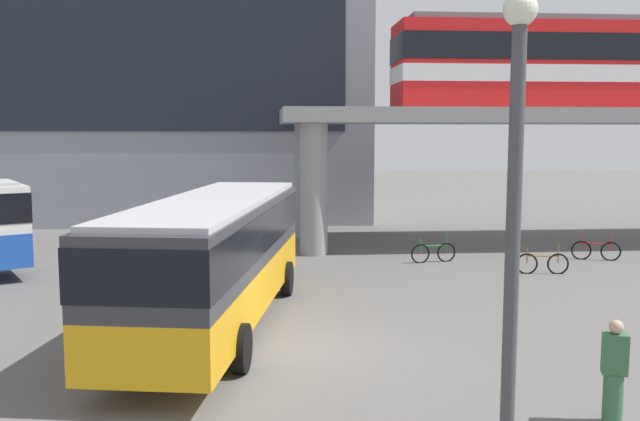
{
  "coord_description": "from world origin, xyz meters",
  "views": [
    {
      "loc": [
        -0.89,
        -14.62,
        4.8
      ],
      "look_at": [
        0.96,
        7.98,
        2.2
      ],
      "focal_mm": 38.32,
      "sensor_mm": 36.0,
      "label": 1
    }
  ],
  "objects_px": {
    "bicycle_green": "(433,253)",
    "bicycle_red": "(596,250)",
    "bicycle_brown": "(542,263)",
    "bus_main": "(216,248)",
    "pedestrian_near_building": "(614,375)",
    "station_building": "(99,60)"
  },
  "relations": [
    {
      "from": "bicycle_green",
      "to": "pedestrian_near_building",
      "type": "height_order",
      "value": "pedestrian_near_building"
    },
    {
      "from": "bus_main",
      "to": "bicycle_green",
      "type": "xyz_separation_m",
      "value": [
        7.43,
        7.95,
        -1.63
      ]
    },
    {
      "from": "bicycle_brown",
      "to": "pedestrian_near_building",
      "type": "bearing_deg",
      "value": -107.51
    },
    {
      "from": "bicycle_green",
      "to": "bicycle_brown",
      "type": "distance_m",
      "value": 3.97
    },
    {
      "from": "bicycle_green",
      "to": "pedestrian_near_building",
      "type": "distance_m",
      "value": 14.15
    },
    {
      "from": "station_building",
      "to": "bicycle_red",
      "type": "height_order",
      "value": "station_building"
    },
    {
      "from": "station_building",
      "to": "bicycle_brown",
      "type": "relative_size",
      "value": 17.09
    },
    {
      "from": "bicycle_brown",
      "to": "pedestrian_near_building",
      "type": "height_order",
      "value": "pedestrian_near_building"
    },
    {
      "from": "bicycle_green",
      "to": "bicycle_brown",
      "type": "height_order",
      "value": "same"
    },
    {
      "from": "bicycle_green",
      "to": "pedestrian_near_building",
      "type": "xyz_separation_m",
      "value": [
        -0.53,
        -14.14,
        0.47
      ]
    },
    {
      "from": "bicycle_red",
      "to": "pedestrian_near_building",
      "type": "distance_m",
      "value": 15.66
    },
    {
      "from": "bicycle_brown",
      "to": "bicycle_red",
      "type": "relative_size",
      "value": 1.04
    },
    {
      "from": "bicycle_green",
      "to": "bicycle_red",
      "type": "height_order",
      "value": "same"
    },
    {
      "from": "bicycle_green",
      "to": "bicycle_red",
      "type": "relative_size",
      "value": 1.03
    },
    {
      "from": "bicycle_brown",
      "to": "pedestrian_near_building",
      "type": "xyz_separation_m",
      "value": [
        -3.72,
        -11.78,
        0.47
      ]
    },
    {
      "from": "bicycle_brown",
      "to": "bus_main",
      "type": "bearing_deg",
      "value": -152.24
    },
    {
      "from": "bus_main",
      "to": "pedestrian_near_building",
      "type": "bearing_deg",
      "value": -41.86
    },
    {
      "from": "bus_main",
      "to": "bicycle_red",
      "type": "xyz_separation_m",
      "value": [
        13.68,
        7.92,
        -1.63
      ]
    },
    {
      "from": "station_building",
      "to": "bicycle_green",
      "type": "bearing_deg",
      "value": -47.17
    },
    {
      "from": "pedestrian_near_building",
      "to": "bus_main",
      "type": "bearing_deg",
      "value": 138.14
    },
    {
      "from": "bus_main",
      "to": "bicycle_red",
      "type": "height_order",
      "value": "bus_main"
    },
    {
      "from": "bus_main",
      "to": "station_building",
      "type": "bearing_deg",
      "value": 108.59
    }
  ]
}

